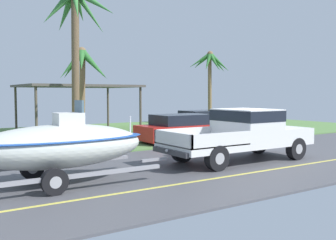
{
  "coord_description": "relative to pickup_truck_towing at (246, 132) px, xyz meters",
  "views": [
    {
      "loc": [
        -10.44,
        -10.16,
        2.4
      ],
      "look_at": [
        -3.3,
        0.64,
        1.52
      ],
      "focal_mm": 41.78,
      "sensor_mm": 36.0,
      "label": 1
    }
  ],
  "objects": [
    {
      "name": "ground",
      "position": [
        0.41,
        8.45,
        -1.04
      ],
      "size": [
        36.0,
        22.0,
        0.11
      ],
      "color": "#4C4C51"
    },
    {
      "name": "pickup_truck_towing",
      "position": [
        0.0,
        0.0,
        0.0
      ],
      "size": [
        5.94,
        2.14,
        1.84
      ],
      "color": "silver",
      "rests_on": "ground"
    },
    {
      "name": "boat_on_trailer",
      "position": [
        -6.77,
        0.0,
        -0.01
      ],
      "size": [
        5.96,
        2.26,
        2.22
      ],
      "color": "gray",
      "rests_on": "ground"
    },
    {
      "name": "parked_sedan_near",
      "position": [
        1.18,
        5.44,
        -0.36
      ],
      "size": [
        4.77,
        1.95,
        1.38
      ],
      "color": "#B21E19",
      "rests_on": "ground"
    },
    {
      "name": "parked_sedan_far",
      "position": [
        4.9,
        8.28,
        -0.36
      ],
      "size": [
        4.76,
        1.94,
        1.38
      ],
      "color": "black",
      "rests_on": "ground"
    },
    {
      "name": "carport_awning",
      "position": [
        -1.42,
        13.03,
        1.75
      ],
      "size": [
        6.74,
        5.18,
        2.92
      ],
      "color": "#4C4238",
      "rests_on": "ground"
    },
    {
      "name": "palm_tree_near_left",
      "position": [
        -4.09,
        6.07,
        4.41
      ],
      "size": [
        2.89,
        3.11,
        7.01
      ],
      "color": "brown",
      "rests_on": "ground"
    },
    {
      "name": "palm_tree_near_right",
      "position": [
        9.4,
        13.32,
        3.4
      ],
      "size": [
        3.47,
        3.16,
        5.65
      ],
      "color": "brown",
      "rests_on": "ground"
    },
    {
      "name": "palm_tree_mid",
      "position": [
        -2.55,
        9.03,
        2.62
      ],
      "size": [
        2.82,
        3.3,
        4.76
      ],
      "color": "brown",
      "rests_on": "ground"
    }
  ]
}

